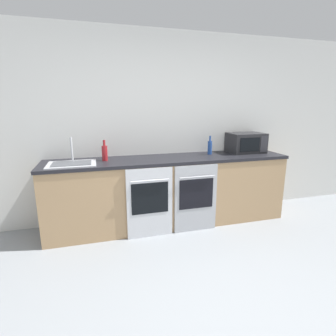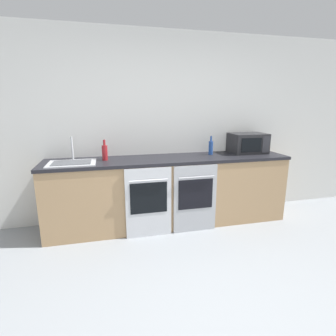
# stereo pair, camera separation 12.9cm
# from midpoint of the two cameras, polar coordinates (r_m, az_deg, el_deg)

# --- Properties ---
(ground_plane) EXTENTS (16.00, 16.00, 0.00)m
(ground_plane) POSITION_cam_midpoint_polar(r_m,az_deg,el_deg) (2.34, 13.45, -30.70)
(ground_plane) COLOR gray
(wall_back) EXTENTS (10.00, 0.06, 2.60)m
(wall_back) POSITION_cam_midpoint_polar(r_m,az_deg,el_deg) (3.78, -2.08, 8.71)
(wall_back) COLOR silver
(wall_back) RESTS_ON ground_plane
(counter_back) EXTENTS (3.25, 0.65, 0.93)m
(counter_back) POSITION_cam_midpoint_polar(r_m,az_deg,el_deg) (3.62, -0.67, -4.99)
(counter_back) COLOR tan
(counter_back) RESTS_ON ground_plane
(oven_left) EXTENTS (0.57, 0.06, 0.89)m
(oven_left) POSITION_cam_midpoint_polar(r_m,az_deg,el_deg) (3.25, -5.12, -7.54)
(oven_left) COLOR silver
(oven_left) RESTS_ON ground_plane
(oven_right) EXTENTS (0.57, 0.06, 0.89)m
(oven_right) POSITION_cam_midpoint_polar(r_m,az_deg,el_deg) (3.41, 4.98, -6.55)
(oven_right) COLOR #A8AAAF
(oven_right) RESTS_ON ground_plane
(microwave) EXTENTS (0.51, 0.37, 0.29)m
(microwave) POSITION_cam_midpoint_polar(r_m,az_deg,el_deg) (4.03, 15.69, 5.31)
(microwave) COLOR #232326
(microwave) RESTS_ON counter_back
(bottle_blue) EXTENTS (0.06, 0.06, 0.26)m
(bottle_blue) POSITION_cam_midpoint_polar(r_m,az_deg,el_deg) (3.78, 8.12, 4.53)
(bottle_blue) COLOR #234793
(bottle_blue) RESTS_ON counter_back
(bottle_red) EXTENTS (0.07, 0.07, 0.26)m
(bottle_red) POSITION_cam_midpoint_polar(r_m,az_deg,el_deg) (3.41, -14.68, 3.25)
(bottle_red) COLOR maroon
(bottle_red) RESTS_ON counter_back
(sink) EXTENTS (0.55, 0.40, 0.31)m
(sink) POSITION_cam_midpoint_polar(r_m,az_deg,el_deg) (3.32, -21.27, 0.95)
(sink) COLOR #B7BABF
(sink) RESTS_ON counter_back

